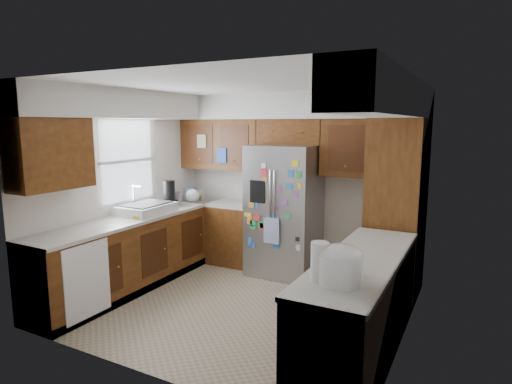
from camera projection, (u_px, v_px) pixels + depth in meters
floor at (241, 304)px, 5.00m from camera, size 3.60×3.60×0.00m
room_shell at (248, 146)px, 5.08m from camera, size 3.64×3.24×2.52m
left_counter_run at (152, 252)px, 5.58m from camera, size 1.36×3.20×0.92m
right_counter_run at (360, 312)px, 3.82m from camera, size 0.63×2.25×0.92m
pantry at (396, 209)px, 5.14m from camera, size 0.60×0.90×2.15m
fridge at (284, 210)px, 5.91m from camera, size 0.90×0.79×1.80m
bridge_cabinet at (292, 132)px, 5.93m from camera, size 0.96×0.34×0.35m
fridge_top_items at (291, 109)px, 5.87m from camera, size 0.67×0.29×0.29m
sink_assembly at (146, 208)px, 5.62m from camera, size 0.52×0.70×0.37m
left_counter_clutter at (181, 195)px, 6.25m from camera, size 0.31×0.89×0.38m
rice_cooker at (340, 263)px, 3.13m from camera, size 0.34×0.34×0.30m
paper_towel at (320, 262)px, 3.17m from camera, size 0.13×0.13×0.30m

